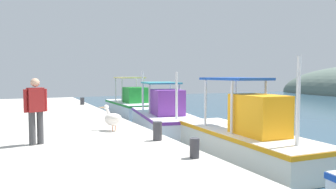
{
  "coord_description": "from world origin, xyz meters",
  "views": [
    {
      "loc": [
        8.31,
        -3.79,
        2.57
      ],
      "look_at": [
        -4.21,
        2.03,
        1.73
      ],
      "focal_mm": 34.01,
      "sensor_mm": 36.0,
      "label": 1
    }
  ],
  "objects_px": {
    "mooring_bollard_nearest": "(82,101)",
    "mooring_bollard_third": "(195,148)",
    "mooring_bollard_second": "(157,131)",
    "fisherman_standing": "(36,108)",
    "fishing_boat_nearest": "(132,105)",
    "pelican": "(113,118)",
    "fishing_boat_third": "(246,137)",
    "fishing_boat_second": "(164,116)"
  },
  "relations": [
    {
      "from": "fishing_boat_second",
      "to": "fisherman_standing",
      "type": "relative_size",
      "value": 3.63
    },
    {
      "from": "pelican",
      "to": "mooring_bollard_third",
      "type": "relative_size",
      "value": 2.14
    },
    {
      "from": "fishing_boat_nearest",
      "to": "mooring_bollard_third",
      "type": "bearing_deg",
      "value": -13.27
    },
    {
      "from": "pelican",
      "to": "mooring_bollard_nearest",
      "type": "height_order",
      "value": "pelican"
    },
    {
      "from": "fishing_boat_second",
      "to": "fisherman_standing",
      "type": "bearing_deg",
      "value": -49.85
    },
    {
      "from": "fisherman_standing",
      "to": "mooring_bollard_second",
      "type": "distance_m",
      "value": 3.19
    },
    {
      "from": "fishing_boat_nearest",
      "to": "fishing_boat_third",
      "type": "xyz_separation_m",
      "value": [
        12.05,
        -0.36,
        0.04
      ]
    },
    {
      "from": "pelican",
      "to": "fisherman_standing",
      "type": "height_order",
      "value": "fisherman_standing"
    },
    {
      "from": "fishing_boat_nearest",
      "to": "mooring_bollard_second",
      "type": "bearing_deg",
      "value": -15.42
    },
    {
      "from": "mooring_bollard_third",
      "to": "fisherman_standing",
      "type": "bearing_deg",
      "value": -133.51
    },
    {
      "from": "pelican",
      "to": "mooring_bollard_nearest",
      "type": "bearing_deg",
      "value": 175.78
    },
    {
      "from": "mooring_bollard_nearest",
      "to": "mooring_bollard_third",
      "type": "distance_m",
      "value": 13.56
    },
    {
      "from": "fisherman_standing",
      "to": "mooring_bollard_nearest",
      "type": "relative_size",
      "value": 3.91
    },
    {
      "from": "fishing_boat_third",
      "to": "mooring_bollard_third",
      "type": "distance_m",
      "value": 3.58
    },
    {
      "from": "pelican",
      "to": "mooring_bollard_second",
      "type": "height_order",
      "value": "pelican"
    },
    {
      "from": "fishing_boat_third",
      "to": "mooring_bollard_nearest",
      "type": "distance_m",
      "value": 11.95
    },
    {
      "from": "fishing_boat_third",
      "to": "fisherman_standing",
      "type": "distance_m",
      "value": 6.12
    },
    {
      "from": "fishing_boat_nearest",
      "to": "mooring_bollard_nearest",
      "type": "xyz_separation_m",
      "value": [
        0.48,
        -3.31,
        0.39
      ]
    },
    {
      "from": "pelican",
      "to": "mooring_bollard_third",
      "type": "distance_m",
      "value": 4.06
    },
    {
      "from": "pelican",
      "to": "mooring_bollard_second",
      "type": "distance_m",
      "value": 2.09
    },
    {
      "from": "fisherman_standing",
      "to": "mooring_bollard_second",
      "type": "bearing_deg",
      "value": 74.67
    },
    {
      "from": "mooring_bollard_second",
      "to": "mooring_bollard_third",
      "type": "height_order",
      "value": "mooring_bollard_second"
    },
    {
      "from": "fishing_boat_nearest",
      "to": "fisherman_standing",
      "type": "relative_size",
      "value": 3.23
    },
    {
      "from": "fisherman_standing",
      "to": "mooring_bollard_second",
      "type": "relative_size",
      "value": 3.29
    },
    {
      "from": "fisherman_standing",
      "to": "mooring_bollard_third",
      "type": "distance_m",
      "value": 4.2
    },
    {
      "from": "mooring_bollard_nearest",
      "to": "fishing_boat_third",
      "type": "bearing_deg",
      "value": 14.32
    },
    {
      "from": "fishing_boat_third",
      "to": "fisherman_standing",
      "type": "height_order",
      "value": "fishing_boat_third"
    },
    {
      "from": "fishing_boat_nearest",
      "to": "pelican",
      "type": "relative_size",
      "value": 6.02
    },
    {
      "from": "fishing_boat_nearest",
      "to": "fisherman_standing",
      "type": "height_order",
      "value": "fishing_boat_nearest"
    },
    {
      "from": "fishing_boat_nearest",
      "to": "pelican",
      "type": "bearing_deg",
      "value": -21.8
    },
    {
      "from": "fishing_boat_second",
      "to": "mooring_bollard_nearest",
      "type": "height_order",
      "value": "fishing_boat_second"
    },
    {
      "from": "fishing_boat_second",
      "to": "mooring_bollard_nearest",
      "type": "bearing_deg",
      "value": -155.03
    },
    {
      "from": "mooring_bollard_nearest",
      "to": "fisherman_standing",
      "type": "bearing_deg",
      "value": -15.68
    },
    {
      "from": "mooring_bollard_third",
      "to": "pelican",
      "type": "bearing_deg",
      "value": -169.98
    },
    {
      "from": "mooring_bollard_nearest",
      "to": "mooring_bollard_second",
      "type": "bearing_deg",
      "value": -0.0
    },
    {
      "from": "fishing_boat_third",
      "to": "pelican",
      "type": "distance_m",
      "value": 4.21
    },
    {
      "from": "fishing_boat_third",
      "to": "mooring_bollard_second",
      "type": "relative_size",
      "value": 11.79
    },
    {
      "from": "fishing_boat_third",
      "to": "fishing_boat_nearest",
      "type": "bearing_deg",
      "value": 178.3
    },
    {
      "from": "fishing_boat_third",
      "to": "fisherman_standing",
      "type": "xyz_separation_m",
      "value": [
        -0.87,
        -5.96,
        1.06
      ]
    },
    {
      "from": "fisherman_standing",
      "to": "mooring_bollard_third",
      "type": "relative_size",
      "value": 3.98
    },
    {
      "from": "fishing_boat_second",
      "to": "mooring_bollard_nearest",
      "type": "distance_m",
      "value": 6.48
    },
    {
      "from": "pelican",
      "to": "mooring_bollard_nearest",
      "type": "distance_m",
      "value": 9.59
    }
  ]
}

